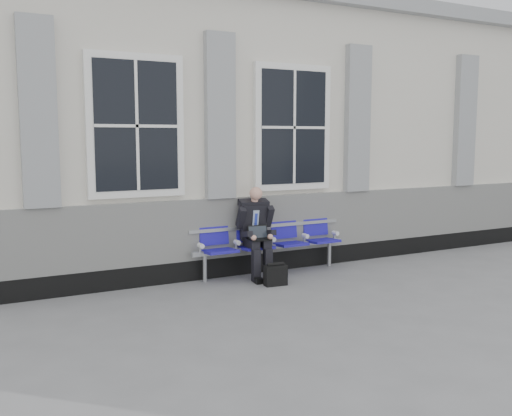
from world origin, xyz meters
TOP-DOWN VIEW (x-y plane):
  - ground at (0.00, 0.00)m, footprint 70.00×70.00m
  - station_building at (-0.02, 3.47)m, footprint 14.40×4.40m
  - bench at (-0.12, 1.32)m, footprint 2.60×0.47m
  - businessman at (-0.44, 1.19)m, footprint 0.56×0.76m
  - briefcase at (-0.41, 0.63)m, footprint 0.34×0.17m

SIDE VIEW (x-z plane):
  - ground at x=0.00m, z-range 0.00..0.00m
  - briefcase at x=-0.41m, z-range -0.01..0.32m
  - bench at x=-0.12m, z-range 0.10..1.01m
  - businessman at x=-0.44m, z-range 0.06..1.43m
  - station_building at x=-0.02m, z-range -0.02..4.47m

